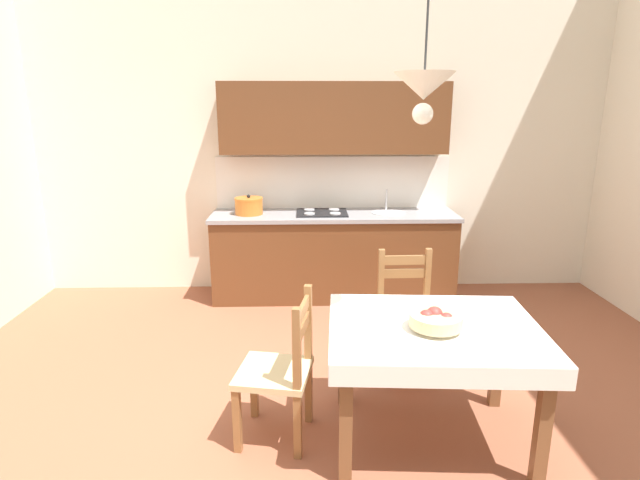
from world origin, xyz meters
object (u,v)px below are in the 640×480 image
(kitchen_cabinetry, at_px, (333,217))
(pendant_lamp, at_px, (424,88))
(dining_chair_kitchen_side, at_px, (407,316))
(dining_table, at_px, (433,347))
(fruit_bowl, at_px, (435,320))
(dining_chair_tv_side, at_px, (280,371))

(kitchen_cabinetry, distance_m, pendant_lamp, 2.75)
(kitchen_cabinetry, bearing_deg, dining_chair_kitchen_side, -74.06)
(dining_chair_kitchen_side, distance_m, pendant_lamp, 1.82)
(dining_table, distance_m, dining_chair_kitchen_side, 0.86)
(dining_chair_kitchen_side, bearing_deg, fruit_bowl, -91.78)
(kitchen_cabinetry, distance_m, dining_table, 2.53)
(dining_table, bearing_deg, kitchen_cabinetry, 100.34)
(dining_table, height_order, dining_chair_tv_side, dining_chair_tv_side)
(fruit_bowl, bearing_deg, pendant_lamp, 142.92)
(kitchen_cabinetry, bearing_deg, dining_table, -79.66)
(dining_table, height_order, dining_chair_kitchen_side, dining_chair_kitchen_side)
(dining_chair_kitchen_side, xyz_separation_m, fruit_bowl, (-0.03, -0.89, 0.37))
(dining_table, distance_m, fruit_bowl, 0.20)
(dining_table, bearing_deg, fruit_bowl, -102.29)
(dining_table, distance_m, pendant_lamp, 1.46)
(fruit_bowl, distance_m, pendant_lamp, 1.26)
(dining_table, height_order, fruit_bowl, fruit_bowl)
(dining_chair_tv_side, bearing_deg, dining_table, -3.30)
(kitchen_cabinetry, distance_m, dining_chair_tv_side, 2.50)
(pendant_lamp, bearing_deg, fruit_bowl, -37.08)
(fruit_bowl, height_order, pendant_lamp, pendant_lamp)
(dining_chair_kitchen_side, distance_m, fruit_bowl, 0.97)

